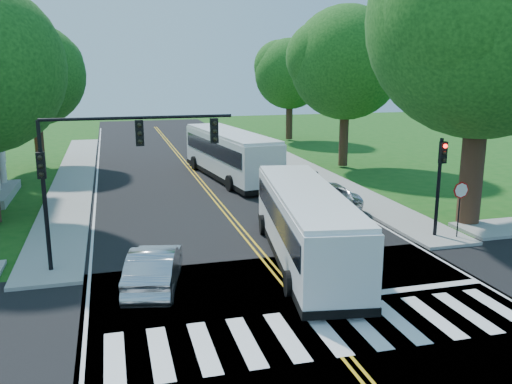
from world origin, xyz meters
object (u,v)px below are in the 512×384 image
object	(u,v)px
signal_nw	(109,156)
suv	(326,195)
hatchback	(154,267)
signal_ne	(440,174)
bus_lead	(305,223)
bus_follow	(230,154)
dark_sedan	(293,175)

from	to	relation	value
signal_nw	suv	bearing A→B (deg)	30.11
hatchback	signal_ne	bearing A→B (deg)	-157.34
bus_lead	suv	world-z (taller)	bus_lead
signal_ne	bus_follow	size ratio (longest dim) A/B	0.34
suv	dark_sedan	size ratio (longest dim) A/B	1.08
hatchback	suv	world-z (taller)	hatchback
signal_nw	hatchback	world-z (taller)	signal_nw
signal_ne	hatchback	xyz separation A→B (m)	(-12.74, -2.37, -2.21)
bus_lead	hatchback	size ratio (longest dim) A/B	2.53
hatchback	suv	xyz separation A→B (m)	(10.11, 8.99, -0.06)
signal_ne	bus_lead	distance (m)	6.93
signal_nw	bus_follow	distance (m)	17.87
bus_follow	suv	size ratio (longest dim) A/B	2.58
bus_lead	bus_follow	bearing A→B (deg)	-83.51
bus_lead	dark_sedan	size ratio (longest dim) A/B	2.51
suv	hatchback	bearing A→B (deg)	38.21
bus_follow	hatchback	distance (m)	19.33
signal_nw	hatchback	bearing A→B (deg)	-60.86
signal_ne	bus_follow	xyz separation A→B (m)	(-6.03, 15.73, -1.24)
signal_nw	bus_lead	size ratio (longest dim) A/B	0.62
bus_lead	bus_follow	world-z (taller)	bus_follow
bus_lead	bus_follow	distance (m)	16.86
signal_nw	signal_ne	world-z (taller)	signal_nw
bus_follow	hatchback	size ratio (longest dim) A/B	2.82
signal_ne	dark_sedan	world-z (taller)	signal_ne
bus_lead	dark_sedan	bearing A→B (deg)	-98.44
signal_ne	bus_lead	xyz separation A→B (m)	(-6.69, -1.12, -1.42)
signal_ne	suv	distance (m)	7.47
dark_sedan	signal_ne	bearing A→B (deg)	100.45
bus_follow	bus_lead	bearing A→B (deg)	80.32
signal_nw	signal_ne	xyz separation A→B (m)	(14.06, 0.01, -1.41)
bus_follow	signal_ne	bearing A→B (deg)	103.54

